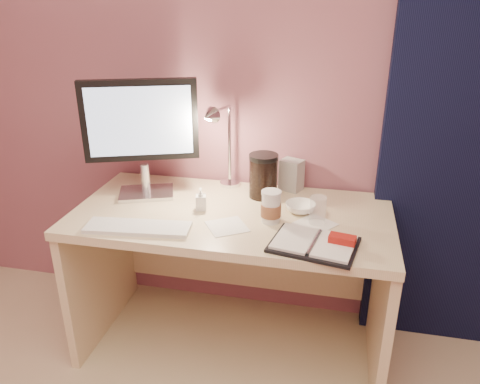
% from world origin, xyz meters
% --- Properties ---
extents(room, '(3.50, 3.50, 3.50)m').
position_xyz_m(room, '(0.95, 1.69, 1.14)').
color(room, '#C6B28E').
rests_on(room, ground).
extents(desk, '(1.40, 0.70, 0.73)m').
position_xyz_m(desk, '(0.00, 1.45, 0.50)').
color(desk, beige).
rests_on(desk, ground).
extents(monitor, '(0.50, 0.26, 0.55)m').
position_xyz_m(monitor, '(-0.44, 1.47, 1.06)').
color(monitor, silver).
rests_on(monitor, desk).
extents(keyboard, '(0.44, 0.17, 0.02)m').
position_xyz_m(keyboard, '(-0.34, 1.13, 0.74)').
color(keyboard, white).
rests_on(keyboard, desk).
extents(planner, '(0.36, 0.29, 0.05)m').
position_xyz_m(planner, '(0.38, 1.15, 0.74)').
color(planner, black).
rests_on(planner, desk).
extents(paper_a, '(0.21, 0.21, 0.00)m').
position_xyz_m(paper_a, '(0.01, 1.23, 0.73)').
color(paper_a, white).
rests_on(paper_a, desk).
extents(paper_b, '(0.20, 0.20, 0.00)m').
position_xyz_m(paper_b, '(0.37, 1.33, 0.73)').
color(paper_b, white).
rests_on(paper_b, desk).
extents(coffee_cup, '(0.09, 0.09, 0.14)m').
position_xyz_m(coffee_cup, '(0.18, 1.32, 0.80)').
color(coffee_cup, silver).
rests_on(coffee_cup, desk).
extents(clear_cup, '(0.07, 0.07, 0.12)m').
position_xyz_m(clear_cup, '(0.37, 1.34, 0.79)').
color(clear_cup, white).
rests_on(clear_cup, desk).
extents(bowl, '(0.16, 0.16, 0.04)m').
position_xyz_m(bowl, '(0.30, 1.44, 0.75)').
color(bowl, white).
rests_on(bowl, desk).
extents(lotion_bottle, '(0.06, 0.06, 0.10)m').
position_xyz_m(lotion_bottle, '(-0.14, 1.37, 0.78)').
color(lotion_bottle, silver).
rests_on(lotion_bottle, desk).
extents(dark_jar, '(0.13, 0.13, 0.19)m').
position_xyz_m(dark_jar, '(0.11, 1.58, 0.82)').
color(dark_jar, black).
rests_on(dark_jar, desk).
extents(product_box, '(0.13, 0.11, 0.15)m').
position_xyz_m(product_box, '(0.23, 1.69, 0.81)').
color(product_box, beige).
rests_on(product_box, desk).
extents(desk_lamp, '(0.15, 0.26, 0.43)m').
position_xyz_m(desk_lamp, '(-0.05, 1.58, 1.00)').
color(desk_lamp, silver).
rests_on(desk_lamp, desk).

